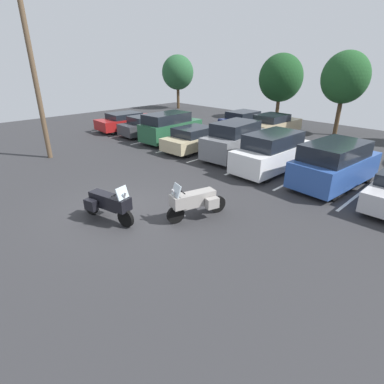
{
  "coord_description": "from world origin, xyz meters",
  "views": [
    {
      "loc": [
        8.76,
        -5.02,
        5.01
      ],
      "look_at": [
        1.86,
        1.71,
        0.82
      ],
      "focal_mm": 28.39,
      "sensor_mm": 36.0,
      "label": 1
    }
  ],
  "objects": [
    {
      "name": "car_red",
      "position": [
        -11.75,
        7.97,
        0.68
      ],
      "size": [
        2.18,
        4.86,
        1.35
      ],
      "color": "maroon",
      "rests_on": "ground"
    },
    {
      "name": "car_far_navy",
      "position": [
        -5.57,
        14.77,
        0.69
      ],
      "size": [
        2.08,
        4.48,
        1.42
      ],
      "color": "navy",
      "rests_on": "ground"
    },
    {
      "name": "car_white",
      "position": [
        1.29,
        7.76,
        0.92
      ],
      "size": [
        1.93,
        4.73,
        1.88
      ],
      "color": "white",
      "rests_on": "ground"
    },
    {
      "name": "car_champagne",
      "position": [
        -4.0,
        7.75,
        0.68
      ],
      "size": [
        1.98,
        4.55,
        1.4
      ],
      "color": "#C1B289",
      "rests_on": "ground"
    },
    {
      "name": "car_blue",
      "position": [
        4.2,
        7.9,
        0.96
      ],
      "size": [
        2.28,
        4.58,
        1.92
      ],
      "color": "#2D519E",
      "rests_on": "ground"
    },
    {
      "name": "utility_pole",
      "position": [
        -8.56,
        0.73,
        4.69
      ],
      "size": [
        1.04,
        1.6,
        9.05
      ],
      "color": "brown",
      "rests_on": "ground"
    },
    {
      "name": "tree_far_left",
      "position": [
        0.24,
        17.89,
        3.93
      ],
      "size": [
        3.14,
        3.14,
        5.67
      ],
      "color": "#4C3823",
      "rests_on": "ground"
    },
    {
      "name": "tree_left",
      "position": [
        -17.69,
        18.59,
        3.8
      ],
      "size": [
        3.41,
        3.41,
        5.61
      ],
      "color": "#4C3823",
      "rests_on": "ground"
    },
    {
      "name": "parking_stripes",
      "position": [
        -1.2,
        8.05,
        0.0
      ],
      "size": [
        23.93,
        4.97,
        0.01
      ],
      "color": "silver",
      "rests_on": "ground"
    },
    {
      "name": "car_green",
      "position": [
        -6.59,
        7.92,
        0.96
      ],
      "size": [
        2.04,
        4.33,
        1.91
      ],
      "color": "#235638",
      "rests_on": "ground"
    },
    {
      "name": "ground",
      "position": [
        0.0,
        0.0,
        -0.05
      ],
      "size": [
        44.0,
        44.0,
        0.1
      ],
      "primitive_type": "cube",
      "color": "#2D2D30"
    },
    {
      "name": "car_grey",
      "position": [
        -1.32,
        8.19,
        0.96
      ],
      "size": [
        2.15,
        4.53,
        1.99
      ],
      "color": "slate",
      "rests_on": "ground"
    },
    {
      "name": "motorcycle_touring",
      "position": [
        0.31,
        -0.66,
        0.65
      ],
      "size": [
        2.26,
        1.03,
        1.39
      ],
      "color": "black",
      "rests_on": "ground"
    },
    {
      "name": "car_charcoal",
      "position": [
        -9.25,
        8.12,
        0.68
      ],
      "size": [
        1.92,
        4.37,
        1.4
      ],
      "color": "#38383D",
      "rests_on": "ground"
    },
    {
      "name": "motorcycle_second",
      "position": [
        2.18,
        1.54,
        0.65
      ],
      "size": [
        1.11,
        2.22,
        1.37
      ],
      "color": "black",
      "rests_on": "ground"
    },
    {
      "name": "car_far_tan",
      "position": [
        -2.92,
        14.49,
        0.73
      ],
      "size": [
        2.05,
        4.87,
        1.5
      ],
      "color": "tan",
      "rests_on": "ground"
    },
    {
      "name": "tree_center_left",
      "position": [
        -6.42,
        20.87,
        3.57
      ],
      "size": [
        3.86,
        3.86,
        5.64
      ],
      "color": "#4C3823",
      "rests_on": "ground"
    }
  ]
}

